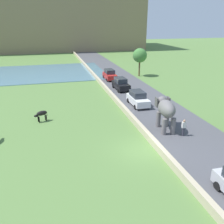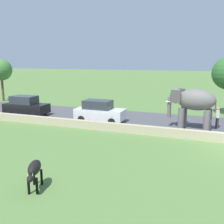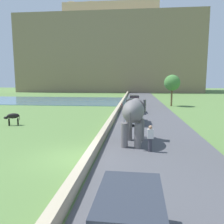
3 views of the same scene
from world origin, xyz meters
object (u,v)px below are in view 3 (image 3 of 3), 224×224
Objects in this scene: person_beside_elephant at (150,138)px; car_red at (134,101)px; elephant at (134,114)px; cow_black at (13,117)px; car_white at (134,114)px; car_black at (134,106)px.

person_beside_elephant is 0.41× the size of car_red.
elephant is at bearing -89.92° from car_red.
cow_black is at bearing 151.27° from person_beside_elephant.
elephant reaches higher than cow_black.
car_white is 11.56m from cow_black.
person_beside_elephant is 14.10m from cow_black.
car_black is at bearing 90.13° from elephant.
car_red is at bearing 90.00° from car_white.
car_white is (-0.03, 7.18, -1.14)m from elephant.
person_beside_elephant is 0.40× the size of car_black.
car_red and car_white have the same top height.
car_white is at bearing 90.25° from elephant.
cow_black is (-11.35, -9.43, -0.06)m from car_black.
car_black is at bearing 93.58° from person_beside_elephant.
cow_black is (-11.35, -16.15, -0.06)m from car_red.
car_white reaches higher than cow_black.
person_beside_elephant is 22.95m from car_red.
car_black is 2.88× the size of cow_black.
car_white reaches higher than person_beside_elephant.
cow_black is (-11.35, -2.15, -0.06)m from car_white.
elephant reaches higher than car_black.
car_red is at bearing 92.53° from person_beside_elephant.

